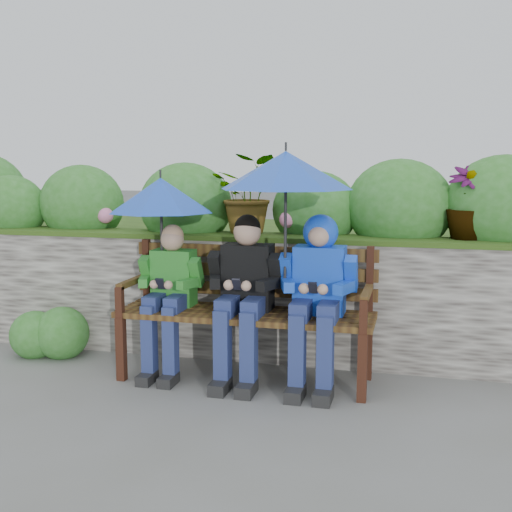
% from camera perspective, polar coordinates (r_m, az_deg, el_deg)
% --- Properties ---
extents(ground, '(60.00, 60.00, 0.00)m').
position_cam_1_polar(ground, '(4.75, -0.30, -11.59)').
color(ground, '#5F5E57').
rests_on(ground, ground).
extents(garden_backdrop, '(8.00, 2.86, 1.75)m').
position_cam_1_polar(garden_backdrop, '(6.14, 2.78, -1.20)').
color(garden_backdrop, '#49433E').
rests_on(garden_backdrop, ground).
extents(park_bench, '(1.91, 0.56, 1.01)m').
position_cam_1_polar(park_bench, '(4.84, -0.73, -4.16)').
color(park_bench, '#351A10').
rests_on(park_bench, ground).
extents(boy_left, '(0.48, 0.55, 1.15)m').
position_cam_1_polar(boy_left, '(4.92, -7.73, -3.01)').
color(boy_left, '#297924').
rests_on(boy_left, ground).
extents(boy_middle, '(0.55, 0.63, 1.24)m').
position_cam_1_polar(boy_middle, '(4.72, -1.06, -2.97)').
color(boy_middle, black).
rests_on(boy_middle, ground).
extents(boy_right, '(0.55, 0.67, 1.25)m').
position_cam_1_polar(boy_right, '(4.61, 5.50, -2.63)').
color(boy_right, blue).
rests_on(boy_right, ground).
extents(umbrella_left, '(0.82, 0.82, 0.83)m').
position_cam_1_polar(umbrella_left, '(4.92, -8.46, 5.37)').
color(umbrella_left, blue).
rests_on(umbrella_left, ground).
extents(umbrella_right, '(0.95, 0.95, 1.00)m').
position_cam_1_polar(umbrella_right, '(4.54, 2.66, 7.62)').
color(umbrella_right, blue).
rests_on(umbrella_right, ground).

